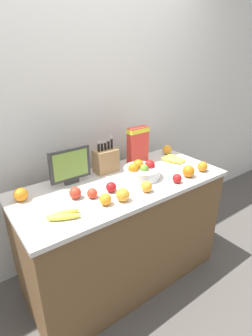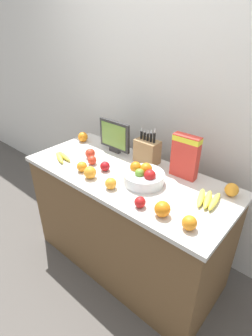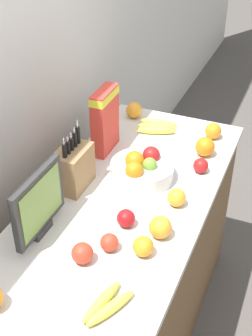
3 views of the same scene
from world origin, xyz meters
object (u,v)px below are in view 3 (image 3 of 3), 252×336
at_px(small_monitor, 39,203).
at_px(apple_rightmost, 126,218).
at_px(knife_block, 73,167).
at_px(orange_mid_right, 160,227).
at_px(apple_rear, 201,166).
at_px(orange_front_right, 213,131).
at_px(cereal_box, 105,118).
at_px(banana_bunch_left, 157,127).
at_px(orange_back_center, 134,110).
at_px(apple_middle, 82,253).
at_px(orange_near_bowl, 143,247).
at_px(banana_bunch_right, 106,305).
at_px(apple_near_bananas, 109,242).
at_px(fruit_bowl, 142,169).
at_px(orange_front_left, 177,198).
at_px(orange_mid_left, 205,147).

distance_m(small_monitor, apple_rightmost, 0.33).
xyz_separation_m(knife_block, orange_mid_right, (-0.15, -0.43, -0.05)).
distance_m(apple_rear, orange_front_right, 0.30).
bearing_deg(cereal_box, banana_bunch_left, -33.32).
bearing_deg(orange_back_center, apple_rightmost, -160.10).
bearing_deg(orange_front_right, apple_middle, 167.93).
distance_m(orange_back_center, orange_near_bowl, 1.00).
height_order(banana_bunch_right, apple_rear, apple_rear).
bearing_deg(banana_bunch_right, apple_near_bananas, 22.12).
xyz_separation_m(apple_near_bananas, orange_front_right, (0.89, -0.15, 0.01)).
height_order(knife_block, orange_near_bowl, knife_block).
height_order(banana_bunch_right, orange_front_right, orange_front_right).
bearing_deg(fruit_bowl, orange_near_bowl, -158.20).
bearing_deg(orange_front_right, fruit_bowl, 156.04).
bearing_deg(apple_rear, apple_near_bananas, 163.86).
height_order(cereal_box, orange_front_right, cereal_box).
distance_m(cereal_box, apple_middle, 0.73).
relative_size(knife_block, orange_front_left, 3.80).
bearing_deg(orange_mid_left, banana_bunch_left, 64.17).
distance_m(fruit_bowl, orange_near_bowl, 0.45).
bearing_deg(apple_rightmost, banana_bunch_right, -166.32).
distance_m(knife_block, cereal_box, 0.32).
xyz_separation_m(knife_block, banana_bunch_left, (0.57, -0.16, -0.07)).
height_order(orange_mid_right, orange_mid_left, orange_mid_left).
xyz_separation_m(orange_front_left, orange_mid_right, (-0.19, -0.00, 0.01)).
distance_m(banana_bunch_left, apple_rear, 0.40).
distance_m(apple_near_bananas, orange_near_bowl, 0.12).
relative_size(apple_rear, orange_front_right, 0.85).
bearing_deg(fruit_bowl, small_monitor, 155.21).
relative_size(orange_mid_right, orange_near_bowl, 1.15).
height_order(apple_rightmost, orange_mid_left, orange_mid_left).
bearing_deg(orange_back_center, cereal_box, 178.76).
bearing_deg(apple_rear, orange_front_right, 4.04).
relative_size(orange_front_left, orange_front_right, 0.94).
bearing_deg(apple_middle, orange_mid_left, -14.57).
xyz_separation_m(banana_bunch_left, orange_back_center, (0.08, 0.16, 0.02)).
relative_size(cereal_box, orange_front_left, 4.04).
bearing_deg(orange_near_bowl, banana_bunch_left, 16.28).
xyz_separation_m(apple_near_bananas, orange_back_center, (0.93, 0.28, 0.01)).
bearing_deg(apple_middle, apple_rear, -18.86).
height_order(small_monitor, orange_front_left, small_monitor).
bearing_deg(apple_rear, knife_block, 123.00).
bearing_deg(cereal_box, banana_bunch_right, -156.28).
xyz_separation_m(small_monitor, orange_front_left, (0.34, -0.40, -0.10)).
distance_m(banana_bunch_left, apple_rightmost, 0.73).
bearing_deg(apple_rear, apple_rightmost, 159.77).
xyz_separation_m(banana_bunch_right, apple_middle, (0.15, 0.16, 0.02)).
height_order(apple_near_bananas, orange_back_center, orange_back_center).
height_order(apple_middle, orange_mid_left, orange_mid_left).
bearing_deg(cereal_box, apple_rightmost, -148.35).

